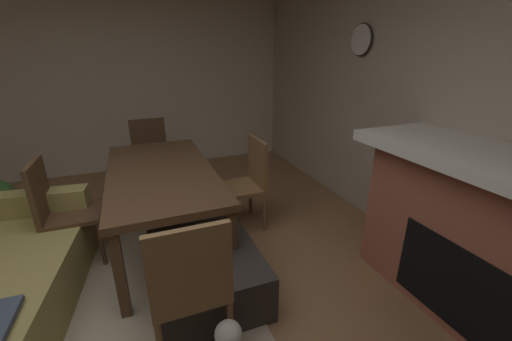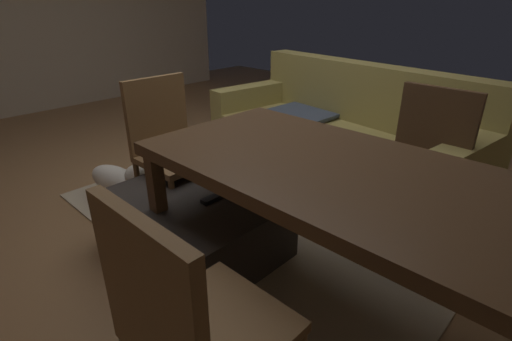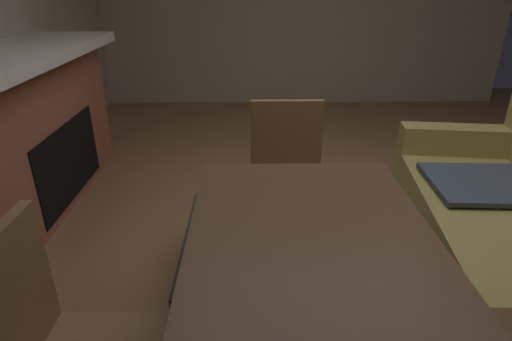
% 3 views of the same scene
% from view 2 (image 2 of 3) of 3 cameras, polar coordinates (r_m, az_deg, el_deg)
% --- Properties ---
extents(floor, '(8.64, 8.64, 0.00)m').
position_cam_2_polar(floor, '(2.93, -4.79, -3.80)').
color(floor, olive).
extents(area_rug, '(2.60, 2.00, 0.01)m').
position_cam_2_polar(area_rug, '(2.76, 2.70, -5.48)').
color(area_rug, tan).
rests_on(area_rug, ground).
extents(couch, '(2.31, 1.21, 0.90)m').
position_cam_2_polar(couch, '(3.20, 12.36, 4.34)').
color(couch, '#9E8E4C').
rests_on(couch, ground).
extents(ottoman_coffee_table, '(0.94, 0.75, 0.36)m').
position_cam_2_polar(ottoman_coffee_table, '(2.26, -9.27, -8.08)').
color(ottoman_coffee_table, '#2D2826').
rests_on(ottoman_coffee_table, ground).
extents(tv_remote, '(0.05, 0.16, 0.02)m').
position_cam_2_polar(tv_remote, '(2.13, -6.27, -4.07)').
color(tv_remote, black).
rests_on(tv_remote, ottoman_coffee_table).
extents(dining_table, '(1.86, 0.90, 0.74)m').
position_cam_2_polar(dining_table, '(1.65, 13.52, -2.10)').
color(dining_table, '#513823').
rests_on(dining_table, ground).
extents(dining_chair_west, '(0.44, 0.44, 0.93)m').
position_cam_2_polar(dining_chair_west, '(2.56, -12.92, 4.22)').
color(dining_chair_west, brown).
rests_on(dining_chair_west, ground).
extents(dining_chair_north, '(0.45, 0.45, 0.93)m').
position_cam_2_polar(dining_chair_north, '(2.42, 23.66, 1.46)').
color(dining_chair_north, '#513823').
rests_on(dining_chair_north, ground).
extents(dining_chair_south, '(0.44, 0.44, 0.93)m').
position_cam_2_polar(dining_chair_south, '(1.21, -10.19, -21.57)').
color(dining_chair_south, brown).
rests_on(dining_chair_south, ground).
extents(small_dog, '(0.62, 0.27, 0.30)m').
position_cam_2_polar(small_dog, '(2.95, -19.78, -1.39)').
color(small_dog, silver).
rests_on(small_dog, ground).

